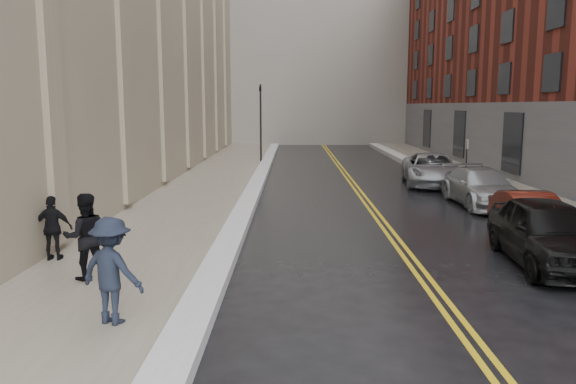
{
  "coord_description": "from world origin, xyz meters",
  "views": [
    {
      "loc": [
        -0.44,
        -7.03,
        3.83
      ],
      "look_at": [
        -0.58,
        7.42,
        1.6
      ],
      "focal_mm": 35.0,
      "sensor_mm": 36.0,
      "label": 1
    }
  ],
  "objects_px": {
    "car_silver_near": "(481,187)",
    "pedestrian_c": "(53,228)",
    "car_silver_far": "(432,169)",
    "car_black": "(548,232)",
    "pedestrian_b": "(112,271)",
    "pedestrian_a": "(85,236)",
    "car_maroon": "(531,214)"
  },
  "relations": [
    {
      "from": "car_silver_near",
      "to": "pedestrian_c",
      "type": "bearing_deg",
      "value": -148.58
    },
    {
      "from": "car_silver_far",
      "to": "pedestrian_c",
      "type": "bearing_deg",
      "value": -124.83
    },
    {
      "from": "car_black",
      "to": "pedestrian_b",
      "type": "height_order",
      "value": "pedestrian_b"
    },
    {
      "from": "car_silver_near",
      "to": "pedestrian_a",
      "type": "height_order",
      "value": "pedestrian_a"
    },
    {
      "from": "car_maroon",
      "to": "pedestrian_c",
      "type": "relative_size",
      "value": 2.49
    },
    {
      "from": "car_black",
      "to": "car_silver_far",
      "type": "xyz_separation_m",
      "value": [
        0.57,
        13.8,
        -0.04
      ]
    },
    {
      "from": "pedestrian_b",
      "to": "car_silver_far",
      "type": "bearing_deg",
      "value": -97.33
    },
    {
      "from": "car_silver_far",
      "to": "pedestrian_b",
      "type": "distance_m",
      "value": 20.4
    },
    {
      "from": "car_silver_near",
      "to": "pedestrian_c",
      "type": "xyz_separation_m",
      "value": [
        -13.0,
        -8.37,
        0.21
      ]
    },
    {
      "from": "car_silver_near",
      "to": "car_silver_far",
      "type": "xyz_separation_m",
      "value": [
        -0.54,
        5.6,
        0.05
      ]
    },
    {
      "from": "pedestrian_a",
      "to": "pedestrian_c",
      "type": "distance_m",
      "value": 2.0
    },
    {
      "from": "pedestrian_a",
      "to": "pedestrian_c",
      "type": "bearing_deg",
      "value": -72.5
    },
    {
      "from": "car_silver_near",
      "to": "pedestrian_b",
      "type": "distance_m",
      "value": 16.06
    },
    {
      "from": "car_maroon",
      "to": "pedestrian_b",
      "type": "relative_size",
      "value": 2.11
    },
    {
      "from": "car_black",
      "to": "pedestrian_b",
      "type": "relative_size",
      "value": 2.59
    },
    {
      "from": "car_maroon",
      "to": "car_silver_far",
      "type": "height_order",
      "value": "car_silver_far"
    },
    {
      "from": "car_black",
      "to": "car_silver_near",
      "type": "distance_m",
      "value": 8.27
    },
    {
      "from": "car_silver_near",
      "to": "car_maroon",
      "type": "bearing_deg",
      "value": -93.53
    },
    {
      "from": "car_silver_near",
      "to": "car_black",
      "type": "bearing_deg",
      "value": -99.06
    },
    {
      "from": "car_silver_near",
      "to": "pedestrian_b",
      "type": "height_order",
      "value": "pedestrian_b"
    },
    {
      "from": "car_black",
      "to": "car_silver_far",
      "type": "relative_size",
      "value": 0.86
    },
    {
      "from": "car_maroon",
      "to": "car_silver_near",
      "type": "height_order",
      "value": "car_silver_near"
    },
    {
      "from": "car_black",
      "to": "car_maroon",
      "type": "height_order",
      "value": "car_black"
    },
    {
      "from": "car_black",
      "to": "pedestrian_c",
      "type": "relative_size",
      "value": 3.05
    },
    {
      "from": "car_silver_near",
      "to": "pedestrian_c",
      "type": "relative_size",
      "value": 3.19
    },
    {
      "from": "pedestrian_a",
      "to": "car_silver_near",
      "type": "bearing_deg",
      "value": -164.25
    },
    {
      "from": "car_maroon",
      "to": "car_silver_far",
      "type": "xyz_separation_m",
      "value": [
        -0.35,
        10.66,
        0.13
      ]
    },
    {
      "from": "car_black",
      "to": "pedestrian_b",
      "type": "distance_m",
      "value": 10.09
    },
    {
      "from": "car_maroon",
      "to": "car_silver_near",
      "type": "distance_m",
      "value": 5.06
    },
    {
      "from": "car_maroon",
      "to": "pedestrian_c",
      "type": "distance_m",
      "value": 13.23
    },
    {
      "from": "pedestrian_b",
      "to": "pedestrian_c",
      "type": "xyz_separation_m",
      "value": [
        -2.68,
        3.93,
        -0.14
      ]
    },
    {
      "from": "car_silver_far",
      "to": "car_black",
      "type": "bearing_deg",
      "value": -85.46
    }
  ]
}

